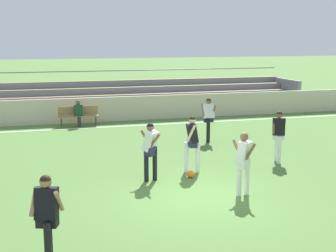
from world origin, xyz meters
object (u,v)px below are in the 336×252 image
object	(u,v)px
spectator_seated	(79,111)
player_dark_wide_right	(279,132)
bench_far_left	(78,114)
player_white_on_ball	(244,158)
player_white_pressing_high	(208,116)
player_white_deep_cover	(150,147)
soccer_ball	(191,174)
bleacher_stand	(79,98)
player_dark_wide_left	(47,213)
player_dark_overlapping	(192,139)

from	to	relation	value
spectator_seated	player_dark_wide_right	size ratio (longest dim) A/B	0.72
bench_far_left	player_dark_wide_right	size ratio (longest dim) A/B	1.07
player_white_on_ball	player_white_pressing_high	distance (m)	6.39
player_white_deep_cover	soccer_ball	size ratio (longest dim) A/B	7.56
bench_far_left	soccer_ball	size ratio (longest dim) A/B	8.18
player_white_on_ball	player_white_deep_cover	bearing A→B (deg)	136.41
spectator_seated	bench_far_left	bearing A→B (deg)	90.00
bleacher_stand	soccer_ball	size ratio (longest dim) A/B	109.09
player_dark_wide_right	player_white_pressing_high	distance (m)	3.69
player_dark_wide_left	player_white_pressing_high	distance (m)	10.94
player_white_on_ball	player_dark_wide_left	xyz separation A→B (m)	(-4.94, -2.68, 0.03)
player_dark_wide_left	soccer_ball	size ratio (longest dim) A/B	7.71
bleacher_stand	player_white_pressing_high	bearing A→B (deg)	-61.78
spectator_seated	player_dark_wide_right	xyz separation A→B (m)	(5.58, -8.25, 0.30)
bench_far_left	player_white_pressing_high	size ratio (longest dim) A/B	1.05
player_dark_wide_left	player_white_pressing_high	size ratio (longest dim) A/B	0.99
player_white_deep_cover	player_white_on_ball	bearing A→B (deg)	-43.59
player_dark_overlapping	player_white_on_ball	size ratio (longest dim) A/B	1.03
bleacher_stand	player_white_deep_cover	bearing A→B (deg)	-86.13
player_white_on_ball	bleacher_stand	bearing A→B (deg)	101.27
player_white_deep_cover	player_white_on_ball	distance (m)	2.73
soccer_ball	player_white_deep_cover	bearing A→B (deg)	177.83
bleacher_stand	spectator_seated	distance (m)	3.11
bleacher_stand	bench_far_left	bearing A→B (deg)	-96.09
player_white_deep_cover	spectator_seated	bearing A→B (deg)	97.16
player_white_pressing_high	soccer_ball	world-z (taller)	player_white_pressing_high
player_white_on_ball	player_white_pressing_high	xyz separation A→B (m)	(1.39, 6.24, 0.04)
player_dark_overlapping	soccer_ball	bearing A→B (deg)	-111.87
spectator_seated	player_dark_wide_left	size ratio (longest dim) A/B	0.71
player_white_on_ball	player_dark_wide_left	bearing A→B (deg)	-151.46
bleacher_stand	spectator_seated	world-z (taller)	bleacher_stand
soccer_ball	player_dark_wide_left	bearing A→B (deg)	-132.51
bleacher_stand	bench_far_left	world-z (taller)	bleacher_stand
bleacher_stand	bench_far_left	size ratio (longest dim) A/B	13.33
player_dark_overlapping	player_white_pressing_high	world-z (taller)	player_white_pressing_high
player_dark_overlapping	player_dark_wide_left	distance (m)	6.71
player_dark_overlapping	bench_far_left	bearing A→B (deg)	106.39
spectator_seated	player_white_pressing_high	bearing A→B (deg)	-46.33
spectator_seated	player_white_pressing_high	distance (m)	6.53
bleacher_stand	player_dark_wide_right	xyz separation A→B (m)	(5.26, -11.33, 0.10)
bleacher_stand	soccer_ball	xyz separation A→B (m)	(2.00, -12.20, -0.79)
player_white_deep_cover	player_dark_overlapping	bearing A→B (deg)	20.31
player_dark_wide_right	player_white_on_ball	size ratio (longest dim) A/B	1.02
spectator_seated	soccer_ball	xyz separation A→B (m)	(2.32, -9.12, -0.59)
player_white_deep_cover	player_dark_wide_left	xyz separation A→B (m)	(-2.96, -4.56, 0.02)
player_white_deep_cover	player_dark_overlapping	xyz separation A→B (m)	(1.41, 0.52, 0.03)
bleacher_stand	player_white_on_ball	xyz separation A→B (m)	(2.80, -14.04, 0.08)
player_dark_wide_right	player_white_on_ball	world-z (taller)	player_dark_wide_right
spectator_seated	player_dark_wide_left	world-z (taller)	player_dark_wide_left
player_white_deep_cover	player_white_pressing_high	bearing A→B (deg)	52.32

